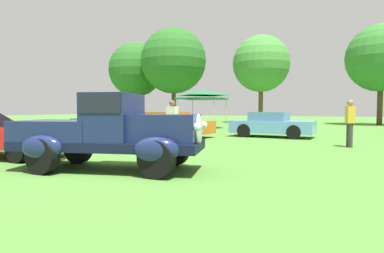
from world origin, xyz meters
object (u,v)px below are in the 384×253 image
show_car_orange (169,125)px  canopy_tent_left_field (202,94)px  show_car_skyblue (271,125)px  spectator_between_cars (350,122)px  spectator_near_truck (172,121)px  feature_pickup_truck (111,131)px  show_car_charcoal (110,122)px

show_car_orange → canopy_tent_left_field: (-1.10, 7.28, 1.82)m
show_car_skyblue → spectator_between_cars: bearing=-44.2°
canopy_tent_left_field → spectator_near_truck: bearing=-74.1°
feature_pickup_truck → show_car_charcoal: feature_pickup_truck is taller
show_car_orange → spectator_between_cars: spectator_between_cars is taller
show_car_charcoal → spectator_between_cars: size_ratio=2.72×
show_car_charcoal → spectator_near_truck: spectator_near_truck is taller
show_car_charcoal → show_car_orange: (4.79, -1.60, -0.00)m
show_car_charcoal → canopy_tent_left_field: 7.02m
show_car_skyblue → canopy_tent_left_field: bearing=136.6°
show_car_orange → show_car_skyblue: bearing=21.1°
feature_pickup_truck → show_car_charcoal: bearing=127.7°
show_car_charcoal → canopy_tent_left_field: (3.69, 5.68, 1.82)m
show_car_charcoal → spectator_near_truck: (6.76, -5.12, 0.31)m
show_car_orange → spectator_between_cars: size_ratio=2.65×
feature_pickup_truck → spectator_between_cars: (5.09, 6.94, 0.05)m
spectator_near_truck → canopy_tent_left_field: 11.33m
show_car_orange → spectator_between_cars: (7.98, -1.41, 0.31)m
canopy_tent_left_field → spectator_between_cars: bearing=-43.7°
feature_pickup_truck → show_car_charcoal: 12.57m
spectator_between_cars → show_car_skyblue: bearing=135.8°
spectator_near_truck → spectator_between_cars: bearing=19.4°
show_car_charcoal → canopy_tent_left_field: bearing=57.0°
show_car_skyblue → feature_pickup_truck: bearing=-100.0°
feature_pickup_truck → show_car_charcoal: (-7.68, 9.94, -0.26)m
spectator_near_truck → show_car_orange: bearing=119.3°
spectator_between_cars → spectator_near_truck: bearing=-160.6°
feature_pickup_truck → canopy_tent_left_field: (-3.99, 15.62, 1.56)m
spectator_near_truck → spectator_between_cars: size_ratio=1.00×
feature_pickup_truck → spectator_between_cars: feature_pickup_truck is taller
show_car_skyblue → spectator_near_truck: spectator_near_truck is taller
show_car_skyblue → spectator_between_cars: (3.30, -3.21, 0.31)m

